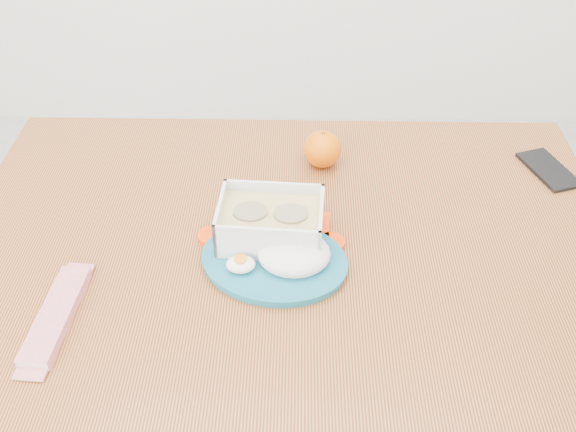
{
  "coord_description": "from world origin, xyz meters",
  "views": [
    {
      "loc": [
        0.04,
        -0.88,
        1.63
      ],
      "look_at": [
        0.02,
        0.08,
        0.81
      ],
      "focal_mm": 40.0,
      "sensor_mm": 36.0,
      "label": 1
    }
  ],
  "objects_px": {
    "orange_fruit": "(323,149)",
    "food_container": "(271,224)",
    "rice_plate": "(281,256)",
    "smartphone": "(549,170)",
    "dining_table": "(288,268)"
  },
  "relations": [
    {
      "from": "rice_plate",
      "to": "smartphone",
      "type": "bearing_deg",
      "value": 40.34
    },
    {
      "from": "food_container",
      "to": "orange_fruit",
      "type": "relative_size",
      "value": 2.81
    },
    {
      "from": "rice_plate",
      "to": "smartphone",
      "type": "xyz_separation_m",
      "value": [
        0.61,
        0.32,
        -0.02
      ]
    },
    {
      "from": "dining_table",
      "to": "orange_fruit",
      "type": "bearing_deg",
      "value": 73.99
    },
    {
      "from": "dining_table",
      "to": "orange_fruit",
      "type": "height_order",
      "value": "orange_fruit"
    },
    {
      "from": "food_container",
      "to": "smartphone",
      "type": "bearing_deg",
      "value": 25.59
    },
    {
      "from": "orange_fruit",
      "to": "rice_plate",
      "type": "xyz_separation_m",
      "value": [
        -0.09,
        -0.34,
        -0.02
      ]
    },
    {
      "from": "rice_plate",
      "to": "food_container",
      "type": "bearing_deg",
      "value": 120.05
    },
    {
      "from": "food_container",
      "to": "rice_plate",
      "type": "relative_size",
      "value": 0.73
    },
    {
      "from": "food_container",
      "to": "dining_table",
      "type": "bearing_deg",
      "value": 23.01
    },
    {
      "from": "food_container",
      "to": "smartphone",
      "type": "xyz_separation_m",
      "value": [
        0.63,
        0.25,
        -0.04
      ]
    },
    {
      "from": "dining_table",
      "to": "rice_plate",
      "type": "height_order",
      "value": "rice_plate"
    },
    {
      "from": "dining_table",
      "to": "food_container",
      "type": "distance_m",
      "value": 0.14
    },
    {
      "from": "orange_fruit",
      "to": "food_container",
      "type": "bearing_deg",
      "value": -112.11
    },
    {
      "from": "smartphone",
      "to": "rice_plate",
      "type": "bearing_deg",
      "value": -171.14
    }
  ]
}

